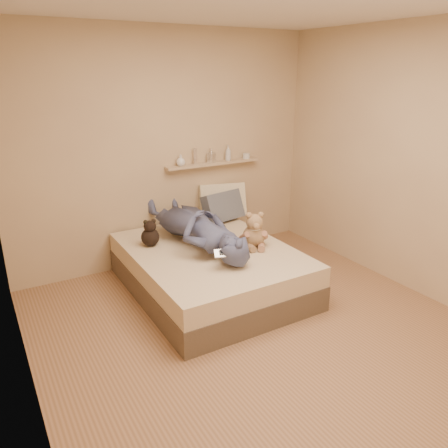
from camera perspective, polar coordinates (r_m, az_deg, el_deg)
room at (r=3.37m, az=5.64°, el=4.85°), size 3.80×3.80×3.80m
bed at (r=4.48m, az=-1.83°, el=-5.93°), size 1.50×1.90×0.45m
game_console at (r=3.87m, az=0.08°, el=-3.82°), size 0.20×0.14×0.06m
teddy_bear at (r=4.38m, az=3.98°, el=-1.15°), size 0.30×0.31×0.38m
dark_plush at (r=4.48m, az=-9.62°, el=-1.35°), size 0.19×0.19×0.29m
pillow_cream at (r=5.29m, az=-0.23°, el=3.07°), size 0.60×0.41×0.43m
pillow_grey at (r=5.15m, az=-0.13°, el=2.26°), size 0.54×0.34×0.37m
person at (r=4.45m, az=-3.69°, el=-0.28°), size 0.67×1.64×0.39m
wall_shelf at (r=5.21m, az=-1.42°, el=7.91°), size 1.20×0.12×0.03m
shelf_bottles at (r=5.17m, az=-2.04°, el=8.81°), size 0.99×0.12×0.19m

